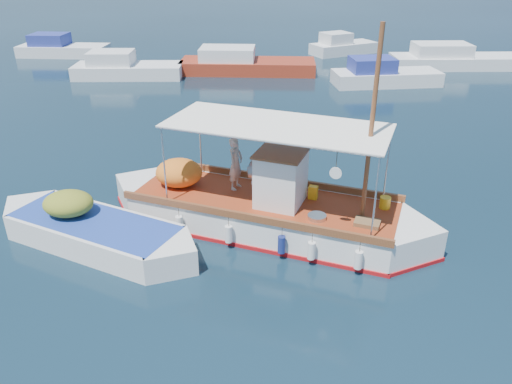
{
  "coord_description": "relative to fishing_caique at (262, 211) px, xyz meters",
  "views": [
    {
      "loc": [
        -0.51,
        -12.3,
        7.48
      ],
      "look_at": [
        -0.88,
        0.0,
        1.35
      ],
      "focal_mm": 35.0,
      "sensor_mm": 36.0,
      "label": 1
    }
  ],
  "objects": [
    {
      "name": "ground",
      "position": [
        0.73,
        -0.43,
        -0.53
      ],
      "size": [
        160.0,
        160.0,
        0.0
      ],
      "primitive_type": "plane",
      "color": "black",
      "rests_on": "ground"
    },
    {
      "name": "fishing_caique",
      "position": [
        0.0,
        0.0,
        0.0
      ],
      "size": [
        9.51,
        4.95,
        6.13
      ],
      "rotation": [
        0.0,
        0.0,
        -0.33
      ],
      "color": "white",
      "rests_on": "ground"
    },
    {
      "name": "dinghy",
      "position": [
        -4.63,
        -1.06,
        -0.19
      ],
      "size": [
        6.08,
        3.72,
        1.63
      ],
      "rotation": [
        0.0,
        0.0,
        -0.43
      ],
      "color": "white",
      "rests_on": "ground"
    },
    {
      "name": "bg_boat_nw",
      "position": [
        -8.88,
        18.19,
        -0.04
      ],
      "size": [
        6.72,
        2.68,
        1.8
      ],
      "rotation": [
        0.0,
        0.0,
        0.04
      ],
      "color": "silver",
      "rests_on": "ground"
    },
    {
      "name": "bg_boat_n",
      "position": [
        -1.59,
        19.67,
        -0.04
      ],
      "size": [
        8.66,
        2.98,
        1.8
      ],
      "rotation": [
        0.0,
        0.0,
        -0.02
      ],
      "color": "maroon",
      "rests_on": "ground"
    },
    {
      "name": "bg_boat_ne",
      "position": [
        6.81,
        16.8,
        -0.04
      ],
      "size": [
        6.45,
        3.09,
        1.8
      ],
      "rotation": [
        0.0,
        0.0,
        0.15
      ],
      "color": "silver",
      "rests_on": "ground"
    },
    {
      "name": "bg_boat_e",
      "position": [
        12.58,
        21.54,
        -0.04
      ],
      "size": [
        9.12,
        3.05,
        1.8
      ],
      "rotation": [
        0.0,
        0.0,
        0.05
      ],
      "color": "silver",
      "rests_on": "ground"
    },
    {
      "name": "bg_boat_far_w",
      "position": [
        -15.38,
        24.59,
        -0.04
      ],
      "size": [
        6.5,
        2.55,
        1.8
      ],
      "rotation": [
        0.0,
        0.0,
        -0.04
      ],
      "color": "silver",
      "rests_on": "ground"
    },
    {
      "name": "bg_boat_far_n",
      "position": [
        5.53,
        26.03,
        -0.04
      ],
      "size": [
        5.33,
        4.13,
        1.8
      ],
      "rotation": [
        0.0,
        0.0,
        0.5
      ],
      "color": "silver",
      "rests_on": "ground"
    }
  ]
}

